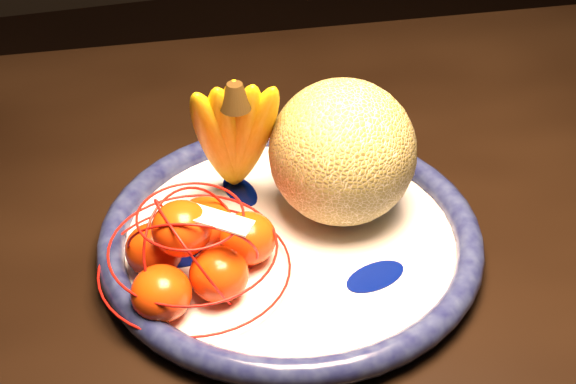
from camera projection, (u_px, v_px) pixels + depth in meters
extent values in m
cube|color=black|center=(134.00, 259.00, 0.95)|extent=(1.57, 1.01, 0.04)
cylinder|color=black|center=(530.00, 228.00, 1.57)|extent=(0.06, 0.06, 0.71)
cylinder|color=white|center=(290.00, 245.00, 0.92)|extent=(0.36, 0.36, 0.02)
torus|color=#080933|center=(290.00, 236.00, 0.91)|extent=(0.40, 0.40, 0.03)
cylinder|color=white|center=(290.00, 248.00, 0.92)|extent=(0.18, 0.18, 0.01)
ellipsoid|color=#030D58|center=(375.00, 276.00, 0.87)|extent=(0.15, 0.11, 0.00)
ellipsoid|color=#030D58|center=(240.00, 191.00, 0.98)|extent=(0.09, 0.13, 0.00)
ellipsoid|color=#030D58|center=(180.00, 258.00, 0.89)|extent=(0.12, 0.07, 0.00)
sphere|color=olive|center=(343.00, 152.00, 0.91)|extent=(0.15, 0.15, 0.15)
ellipsoid|color=yellow|center=(217.00, 136.00, 0.91)|extent=(0.09, 0.11, 0.17)
ellipsoid|color=yellow|center=(226.00, 134.00, 0.91)|extent=(0.07, 0.11, 0.18)
ellipsoid|color=yellow|center=(234.00, 131.00, 0.91)|extent=(0.05, 0.09, 0.18)
ellipsoid|color=yellow|center=(242.00, 133.00, 0.91)|extent=(0.05, 0.10, 0.18)
ellipsoid|color=yellow|center=(252.00, 133.00, 0.92)|extent=(0.08, 0.11, 0.17)
cone|color=black|center=(231.00, 66.00, 0.87)|extent=(0.03, 0.03, 0.03)
ellipsoid|color=#FF4500|center=(161.00, 294.00, 0.82)|extent=(0.06, 0.06, 0.05)
ellipsoid|color=#FF4500|center=(219.00, 274.00, 0.84)|extent=(0.06, 0.06, 0.05)
ellipsoid|color=#FF4500|center=(248.00, 238.00, 0.88)|extent=(0.06, 0.06, 0.05)
ellipsoid|color=#FF4500|center=(154.00, 250.00, 0.86)|extent=(0.06, 0.06, 0.05)
ellipsoid|color=#FF4500|center=(205.00, 223.00, 0.90)|extent=(0.06, 0.06, 0.05)
ellipsoid|color=#FF4500|center=(182.00, 228.00, 0.83)|extent=(0.06, 0.06, 0.05)
torus|color=#B70F0B|center=(195.00, 267.00, 0.87)|extent=(0.25, 0.25, 0.00)
torus|color=#B70F0B|center=(193.00, 247.00, 0.85)|extent=(0.22, 0.22, 0.00)
torus|color=#B70F0B|center=(190.00, 215.00, 0.83)|extent=(0.13, 0.13, 0.00)
torus|color=#B70F0B|center=(193.00, 252.00, 0.85)|extent=(0.13, 0.13, 0.12)
torus|color=#B70F0B|center=(193.00, 252.00, 0.85)|extent=(0.08, 0.14, 0.12)
torus|color=#B70F0B|center=(193.00, 252.00, 0.85)|extent=(0.14, 0.09, 0.12)
cube|color=white|center=(214.00, 218.00, 0.81)|extent=(0.08, 0.06, 0.01)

